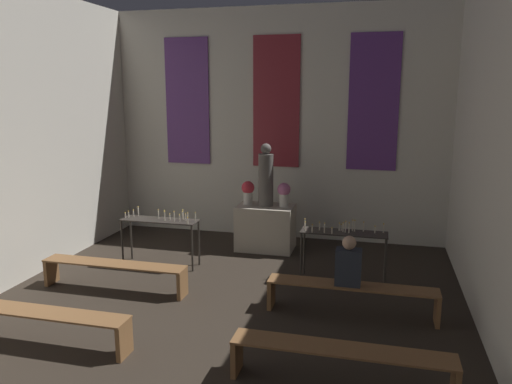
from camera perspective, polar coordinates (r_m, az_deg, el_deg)
name	(u,v)px	position (r m, az deg, el deg)	size (l,w,h in m)	color
wall_back	(277,124)	(10.76, 2.40, 7.78)	(7.38, 0.16, 4.88)	silver
altar	(266,227)	(10.11, 1.11, -4.06)	(1.13, 0.74, 0.90)	#BCB29E
statue	(266,177)	(9.88, 1.13, 1.69)	(0.30, 0.30, 1.25)	#5B5651
flower_vase_left	(248,191)	(10.03, -0.93, 0.08)	(0.26, 0.26, 0.48)	beige
flower_vase_right	(284,193)	(9.86, 3.21, -0.12)	(0.26, 0.26, 0.48)	beige
candle_rack_left	(160,226)	(9.28, -10.88, -3.81)	(1.43, 0.40, 1.06)	#332D28
candle_rack_right	(344,239)	(8.46, 9.97, -5.27)	(1.43, 0.40, 1.07)	#332D28
pew_third_left	(39,319)	(7.02, -23.51, -13.19)	(2.40, 0.36, 0.46)	brown
pew_third_right	(341,358)	(5.73, 9.68, -18.15)	(2.40, 0.36, 0.46)	brown
pew_back_left	(114,270)	(8.41, -15.91, -8.53)	(2.40, 0.36, 0.46)	brown
pew_back_right	(351,292)	(7.37, 10.85, -11.19)	(2.40, 0.36, 0.46)	brown
person_seated	(348,264)	(7.22, 10.52, -8.05)	(0.36, 0.24, 0.72)	#282D38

